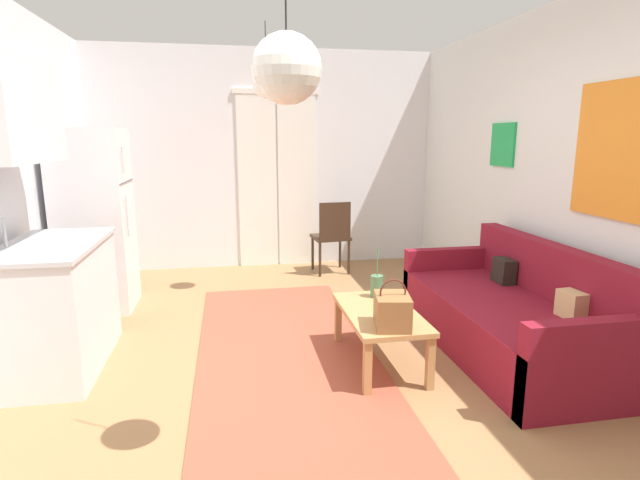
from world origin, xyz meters
TOP-DOWN VIEW (x-y plane):
  - ground_plane at (0.00, 0.00)m, footprint 4.82×7.25m
  - wall_back at (0.01, 3.37)m, footprint 4.42×0.13m
  - wall_right at (2.16, 0.00)m, footprint 0.12×6.85m
  - area_rug at (-0.10, 0.37)m, footprint 1.32×3.72m
  - couch at (1.64, 0.33)m, footprint 0.91×1.97m
  - coffee_table at (0.56, 0.31)m, footprint 0.50×0.94m
  - bamboo_vase at (0.62, 0.62)m, footprint 0.10×0.10m
  - handbag at (0.54, 0.01)m, footprint 0.27×0.32m
  - refrigerator at (-1.74, 1.98)m, footprint 0.65×0.64m
  - kitchen_counter at (-1.75, 0.69)m, footprint 0.62×1.15m
  - accent_chair at (0.72, 2.76)m, footprint 0.45×0.44m
  - pendant_lamp_near at (-0.23, -0.79)m, footprint 0.29×0.29m
  - pendant_lamp_far at (-0.09, 2.00)m, footprint 0.26×0.26m

SIDE VIEW (x-z plane):
  - ground_plane at x=0.00m, z-range -0.10..0.00m
  - area_rug at x=-0.10m, z-range 0.00..0.01m
  - couch at x=1.64m, z-range -0.15..0.68m
  - coffee_table at x=0.56m, z-range 0.15..0.55m
  - bamboo_vase at x=0.62m, z-range 0.29..0.69m
  - accent_chair at x=0.72m, z-range 0.05..0.93m
  - handbag at x=0.54m, z-range 0.35..0.68m
  - kitchen_counter at x=-1.75m, z-range -0.25..1.87m
  - refrigerator at x=-1.74m, z-range 0.00..1.71m
  - wall_back at x=0.01m, z-range -0.01..2.68m
  - wall_right at x=2.16m, z-range 0.00..2.69m
  - pendant_lamp_near at x=-0.23m, z-range 1.44..2.37m
  - pendant_lamp_far at x=-0.09m, z-range 1.77..2.47m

